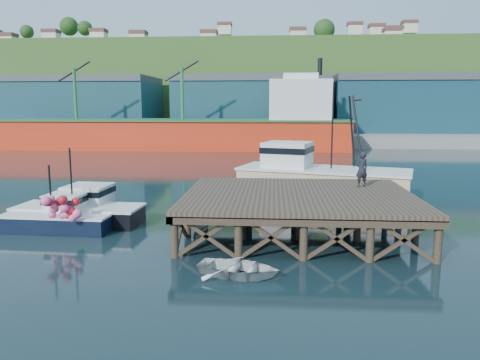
# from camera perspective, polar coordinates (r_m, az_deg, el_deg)

# --- Properties ---
(ground) EXTENTS (300.00, 300.00, 0.00)m
(ground) POSITION_cam_1_polar(r_m,az_deg,el_deg) (25.76, -5.32, -6.07)
(ground) COLOR black
(ground) RESTS_ON ground
(wharf) EXTENTS (12.00, 10.00, 2.62)m
(wharf) POSITION_cam_1_polar(r_m,az_deg,el_deg) (24.84, 7.17, -2.07)
(wharf) COLOR brown
(wharf) RESTS_ON ground
(far_quay) EXTENTS (160.00, 40.00, 2.00)m
(far_quay) POSITION_cam_1_polar(r_m,az_deg,el_deg) (94.79, 1.57, 5.58)
(far_quay) COLOR gray
(far_quay) RESTS_ON ground
(warehouse_left) EXTENTS (32.00, 16.00, 9.00)m
(warehouse_left) POSITION_cam_1_polar(r_m,az_deg,el_deg) (97.70, -19.76, 8.39)
(warehouse_left) COLOR #1A4657
(warehouse_left) RESTS_ON far_quay
(warehouse_mid) EXTENTS (28.00, 16.00, 9.00)m
(warehouse_mid) POSITION_cam_1_polar(r_m,az_deg,el_deg) (89.62, 1.45, 8.90)
(warehouse_mid) COLOR #1A4657
(warehouse_mid) RESTS_ON far_quay
(warehouse_right) EXTENTS (30.00, 16.00, 9.00)m
(warehouse_right) POSITION_cam_1_polar(r_m,az_deg,el_deg) (93.19, 20.41, 8.35)
(warehouse_right) COLOR #1A4657
(warehouse_right) RESTS_ON far_quay
(cargo_ship) EXTENTS (55.50, 10.00, 13.75)m
(cargo_ship) POSITION_cam_1_polar(r_m,az_deg,el_deg) (73.69, -5.81, 6.35)
(cargo_ship) COLOR red
(cargo_ship) RESTS_ON ground
(hillside) EXTENTS (220.00, 50.00, 22.00)m
(hillside) POSITION_cam_1_polar(r_m,az_deg,el_deg) (124.67, 2.21, 11.00)
(hillside) COLOR #2D511E
(hillside) RESTS_ON ground
(boat_navy) EXTENTS (5.96, 3.28, 3.67)m
(boat_navy) POSITION_cam_1_polar(r_m,az_deg,el_deg) (27.30, -21.07, -4.18)
(boat_navy) COLOR black
(boat_navy) RESTS_ON ground
(boat_black) EXTENTS (7.30, 6.13, 4.42)m
(boat_black) POSITION_cam_1_polar(r_m,az_deg,el_deg) (28.56, -18.76, -3.34)
(boat_black) COLOR black
(boat_black) RESTS_ON ground
(trawler) EXTENTS (13.17, 7.88, 8.32)m
(trawler) POSITION_cam_1_polar(r_m,az_deg,el_deg) (35.10, 9.67, 0.74)
(trawler) COLOR beige
(trawler) RESTS_ON ground
(dinghy) EXTENTS (3.79, 3.10, 0.69)m
(dinghy) POSITION_cam_1_polar(r_m,az_deg,el_deg) (18.83, -0.16, -10.66)
(dinghy) COLOR silver
(dinghy) RESTS_ON ground
(dockworker) EXTENTS (0.84, 0.68, 1.99)m
(dockworker) POSITION_cam_1_polar(r_m,az_deg,el_deg) (27.40, 14.62, 1.25)
(dockworker) COLOR black
(dockworker) RESTS_ON wharf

